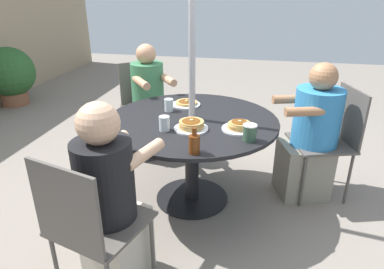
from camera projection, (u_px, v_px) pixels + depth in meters
The scene contains 17 objects.
ground_plane at pixel (192, 198), 2.90m from camera, with size 12.00×12.00×0.00m, color gray.
patio_table at pixel (192, 134), 2.66m from camera, with size 1.32×1.32×0.72m.
umbrella_pole at pixel (192, 69), 2.46m from camera, with size 0.05×0.05×2.20m, color #ADADB2.
patio_chair_north at pixel (332, 135), 2.78m from camera, with size 0.55×0.55×0.92m.
diner_north at pixel (310, 139), 2.77m from camera, with size 0.48×0.55×1.13m.
patio_chair_east at pixel (144, 100), 3.62m from camera, with size 0.62×0.62×0.92m.
diner_east at pixel (150, 106), 3.48m from camera, with size 0.57×0.55×1.14m.
patio_chair_south at pixel (89, 223), 1.76m from camera, with size 0.55×0.55×0.92m.
diner_south at pixel (111, 205), 1.90m from camera, with size 0.53×0.43×1.14m.
pancake_plate_a at pixel (239, 126), 2.40m from camera, with size 0.24×0.24×0.07m.
pancake_plate_b at pixel (186, 103), 2.90m from camera, with size 0.24×0.24×0.05m.
pancake_plate_c at pixel (191, 126), 2.41m from camera, with size 0.24×0.24×0.07m.
syrup_bottle at pixel (194, 143), 2.05m from camera, with size 0.09×0.07×0.17m.
coffee_cup at pixel (250, 133), 2.22m from camera, with size 0.09×0.09×0.11m.
drinking_glass_a at pixel (169, 105), 2.75m from camera, with size 0.07×0.07×0.10m, color silver.
drinking_glass_b at pixel (164, 123), 2.38m from camera, with size 0.07×0.07×0.10m, color silver.
potted_shrub at pixel (10, 74), 4.99m from camera, with size 0.72×0.72×0.85m.
Camera 1 is at (-2.38, -0.50, 1.66)m, focal length 32.00 mm.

